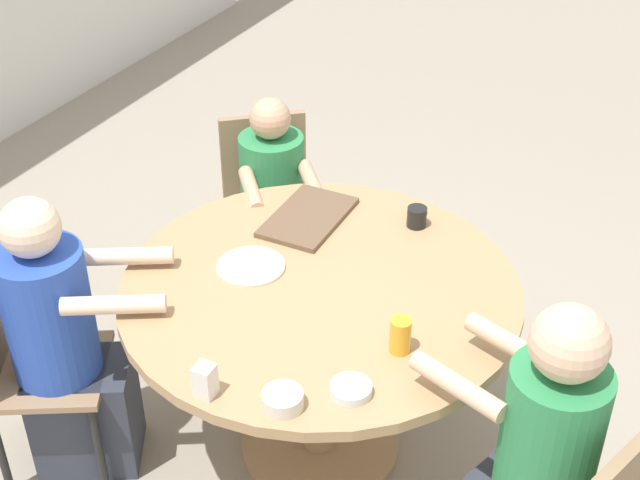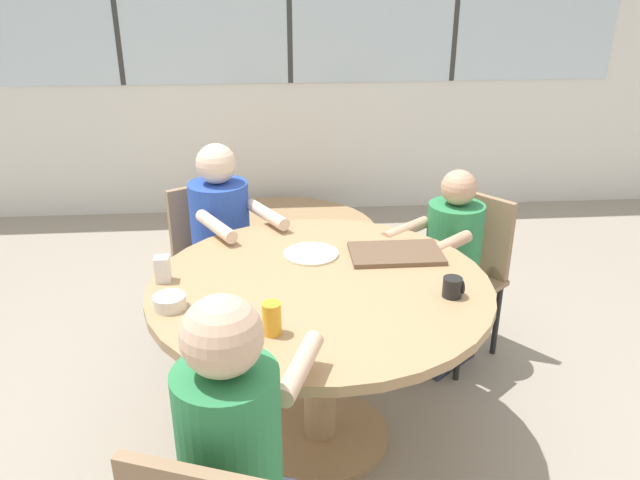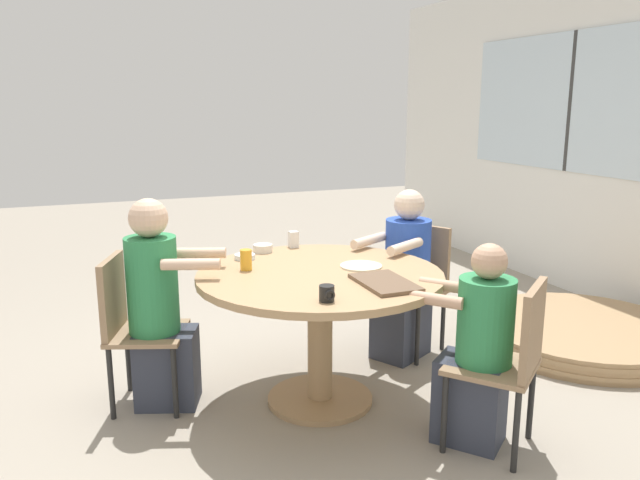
% 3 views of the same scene
% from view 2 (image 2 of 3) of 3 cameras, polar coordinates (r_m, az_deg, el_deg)
% --- Properties ---
extents(ground_plane, '(16.00, 16.00, 0.00)m').
position_cam_2_polar(ground_plane, '(2.89, -0.00, -17.51)').
color(ground_plane, gray).
extents(wall_back_with_windows, '(8.40, 0.08, 2.80)m').
position_cam_2_polar(wall_back_with_windows, '(5.11, -2.80, 18.09)').
color(wall_back_with_windows, silver).
rests_on(wall_back_with_windows, ground_plane).
extents(dining_table, '(1.35, 1.35, 0.77)m').
position_cam_2_polar(dining_table, '(2.53, -0.00, -7.00)').
color(dining_table, tan).
rests_on(dining_table, ground_plane).
extents(chair_for_woman_green_shirt, '(0.54, 0.54, 0.86)m').
position_cam_2_polar(chair_for_woman_green_shirt, '(3.41, -9.85, -0.95)').
color(chair_for_woman_green_shirt, '#937556').
rests_on(chair_for_woman_green_shirt, ground_plane).
extents(chair_for_man_blue_shirt, '(0.56, 0.56, 0.86)m').
position_cam_2_polar(chair_for_man_blue_shirt, '(3.31, 13.22, -1.98)').
color(chair_for_man_blue_shirt, '#937556').
rests_on(chair_for_man_blue_shirt, ground_plane).
extents(person_woman_green_shirt, '(0.52, 0.62, 1.12)m').
position_cam_2_polar(person_woman_green_shirt, '(3.27, -8.65, -1.93)').
color(person_woman_green_shirt, '#333847').
rests_on(person_woman_green_shirt, ground_plane).
extents(person_man_blue_shirt, '(0.55, 0.52, 1.03)m').
position_cam_2_polar(person_man_blue_shirt, '(3.20, 11.50, -3.54)').
color(person_man_blue_shirt, '#333847').
rests_on(person_man_blue_shirt, ground_plane).
extents(food_tray_dark, '(0.39, 0.24, 0.02)m').
position_cam_2_polar(food_tray_dark, '(2.70, 6.95, -1.22)').
color(food_tray_dark, brown).
rests_on(food_tray_dark, dining_table).
extents(coffee_mug, '(0.08, 0.07, 0.08)m').
position_cam_2_polar(coffee_mug, '(2.39, 12.06, -4.24)').
color(coffee_mug, black).
rests_on(coffee_mug, dining_table).
extents(juice_glass, '(0.07, 0.07, 0.12)m').
position_cam_2_polar(juice_glass, '(2.10, -4.43, -7.17)').
color(juice_glass, gold).
rests_on(juice_glass, dining_table).
extents(milk_carton_small, '(0.06, 0.06, 0.10)m').
position_cam_2_polar(milk_carton_small, '(2.52, -14.19, -2.59)').
color(milk_carton_small, silver).
rests_on(milk_carton_small, dining_table).
extents(bowl_white_shallow, '(0.12, 0.12, 0.05)m').
position_cam_2_polar(bowl_white_shallow, '(2.33, -13.59, -5.52)').
color(bowl_white_shallow, silver).
rests_on(bowl_white_shallow, dining_table).
extents(bowl_cereal, '(0.12, 0.12, 0.03)m').
position_cam_2_polar(bowl_cereal, '(2.19, -10.66, -7.56)').
color(bowl_cereal, silver).
rests_on(bowl_cereal, dining_table).
extents(plate_tortillas, '(0.24, 0.24, 0.01)m').
position_cam_2_polar(plate_tortillas, '(2.69, -0.82, -1.27)').
color(plate_tortillas, beige).
rests_on(plate_tortillas, dining_table).
extents(folded_table_stack, '(1.45, 1.45, 0.15)m').
position_cam_2_polar(folded_table_stack, '(4.61, -3.75, 0.11)').
color(folded_table_stack, tan).
rests_on(folded_table_stack, ground_plane).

